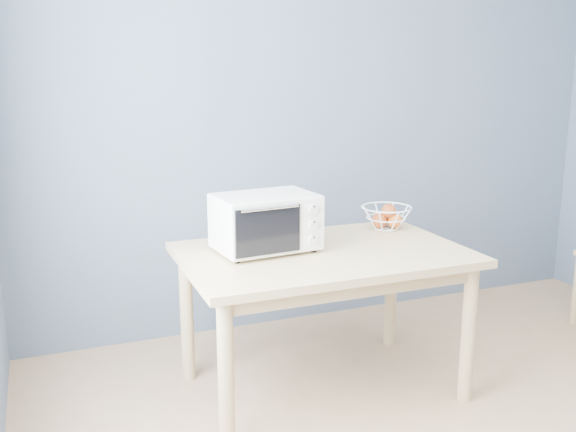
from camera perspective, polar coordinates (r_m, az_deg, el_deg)
name	(u,v)px	position (r m, az deg, el deg)	size (l,w,h in m)	color
dining_table	(323,270)	(3.22, 3.16, -4.83)	(1.40, 0.90, 0.75)	tan
toaster_oven	(262,222)	(3.14, -2.32, -0.54)	(0.52, 0.40, 0.29)	silver
fruit_basket	(386,217)	(3.64, 8.71, -0.05)	(0.29, 0.29, 0.14)	white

